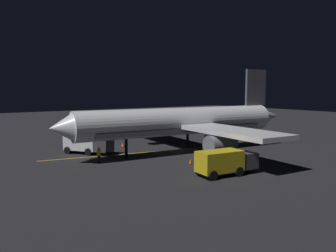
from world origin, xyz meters
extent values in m
cube|color=#232327|center=(0.00, 0.00, -0.10)|extent=(180.00, 180.00, 0.20)
cube|color=gold|center=(2.72, 4.00, 0.00)|extent=(4.84, 24.76, 0.01)
cylinder|color=white|center=(0.00, 0.00, 3.98)|extent=(5.64, 27.40, 3.42)
cube|color=#4C4C56|center=(0.00, 0.00, 3.04)|extent=(5.14, 23.32, 0.61)
cone|color=white|center=(1.20, 14.58, 3.98)|extent=(3.56, 3.00, 3.35)
cone|color=white|center=(-1.25, -15.09, 3.98)|extent=(3.40, 4.34, 3.07)
cube|color=#4C4C56|center=(-1.04, -12.56, 8.22)|extent=(0.65, 3.62, 5.07)
cube|color=white|center=(-8.34, -0.68, 3.47)|extent=(13.45, 5.86, 0.50)
cylinder|color=slate|center=(-7.59, 0.47, 2.07)|extent=(2.36, 3.36, 2.10)
cube|color=white|center=(8.12, -2.04, 3.47)|extent=(13.45, 5.86, 0.50)
cylinder|color=slate|center=(7.57, -0.79, 2.07)|extent=(2.36, 3.36, 2.10)
cylinder|color=black|center=(0.62, 7.46, 1.13)|extent=(0.39, 0.39, 2.27)
cylinder|color=black|center=(-2.24, -2.18, 1.13)|extent=(0.39, 0.39, 2.27)
cylinder|color=black|center=(1.85, -2.52, 1.13)|extent=(0.39, 0.39, 2.27)
cube|color=silver|center=(6.65, 10.38, 1.38)|extent=(4.75, 4.17, 1.86)
cube|color=#38383D|center=(4.13, 8.65, 1.20)|extent=(2.61, 2.66, 1.50)
cylinder|color=black|center=(5.40, 9.52, 0.45)|extent=(2.05, 2.42, 0.90)
cylinder|color=black|center=(7.90, 11.23, 0.45)|extent=(2.05, 2.42, 0.90)
cube|color=gold|center=(-11.41, 4.21, 1.40)|extent=(2.54, 4.43, 1.90)
cube|color=#38383D|center=(-11.73, 1.21, 1.20)|extent=(2.17, 2.00, 1.50)
cylinder|color=black|center=(-11.56, 2.73, 0.45)|extent=(2.39, 1.14, 0.90)
cylinder|color=black|center=(-11.25, 5.68, 0.45)|extent=(2.39, 1.14, 0.90)
cylinder|color=black|center=(0.14, 11.05, 0.42)|extent=(0.32, 0.32, 0.85)
cylinder|color=yellow|center=(0.14, 11.05, 1.18)|extent=(0.40, 0.40, 0.65)
sphere|color=tan|center=(0.14, 11.05, 1.62)|extent=(0.24, 0.24, 0.24)
cone|color=#EA590F|center=(-5.87, 3.19, 0.28)|extent=(0.36, 0.36, 0.55)
cube|color=black|center=(-5.87, 3.19, 0.01)|extent=(0.50, 0.50, 0.03)
cone|color=#EA590F|center=(8.30, 3.98, 0.28)|extent=(0.36, 0.36, 0.55)
cube|color=black|center=(8.30, 3.98, 0.01)|extent=(0.50, 0.50, 0.03)
cone|color=#EA590F|center=(7.94, 4.09, 0.28)|extent=(0.36, 0.36, 0.55)
cube|color=black|center=(7.94, 4.09, 0.01)|extent=(0.50, 0.50, 0.03)
camera|label=1|loc=(-33.93, 25.82, 8.01)|focal=36.51mm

